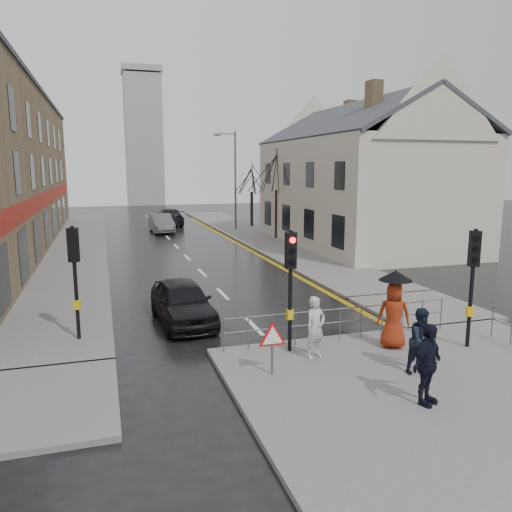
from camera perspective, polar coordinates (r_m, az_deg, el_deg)
ground at (r=14.11m, az=3.37°, el=-11.61°), size 120.00×120.00×0.00m
near_pavement at (r=12.71m, az=22.52°, el=-14.57°), size 10.00×9.00×0.14m
left_pavement at (r=35.69m, az=-19.95°, el=1.16°), size 4.00×44.00×0.14m
right_pavement at (r=39.23m, az=-0.50°, el=2.51°), size 4.00×40.00×0.14m
pavement_bridge_right at (r=19.58m, az=18.37°, el=-5.68°), size 4.00×4.20×0.14m
pavement_stub_left at (r=12.52m, az=-24.99°, el=-15.13°), size 4.00×4.20×0.14m
building_right_cream at (r=34.54m, az=11.81°, el=9.12°), size 9.00×16.40×10.10m
church_tower at (r=74.62m, az=-12.71°, el=12.70°), size 5.00×5.00×18.00m
traffic_signal_near_left at (r=13.65m, az=3.97°, el=-1.57°), size 0.28×0.27×3.40m
traffic_signal_near_right at (r=15.20m, az=23.56°, el=-1.20°), size 0.34×0.33×3.40m
traffic_signal_far_left at (r=15.54m, az=-20.05°, el=-0.74°), size 0.34×0.33×3.40m
guard_railing_front at (r=15.09m, az=9.60°, el=-6.82°), size 7.14×0.04×1.00m
warning_sign at (r=12.42m, az=1.88°, el=-9.52°), size 0.80×0.07×1.35m
street_lamp at (r=41.61m, az=-2.62°, el=9.33°), size 1.83×0.25×8.00m
tree_near at (r=36.36m, az=2.40°, el=9.92°), size 2.40×2.40×6.58m
tree_far at (r=44.12m, az=-0.50°, el=9.01°), size 2.40×2.40×5.64m
pedestrian_a at (r=13.59m, az=6.82°, el=-8.10°), size 0.71×0.57×1.69m
pedestrian_b at (r=13.22m, az=18.45°, el=-9.15°), size 0.91×0.77×1.66m
pedestrian_with_umbrella at (r=14.68m, az=15.51°, el=-5.69°), size 1.10×0.96×2.24m
pedestrian_d at (r=11.54m, az=19.00°, el=-11.63°), size 1.14×0.87×1.81m
car_parked at (r=17.13m, az=-8.41°, el=-5.19°), size 1.98×4.40×1.47m
car_mid at (r=41.54m, az=-10.75°, el=3.69°), size 1.74×4.59×1.50m
car_far at (r=46.64m, az=-9.91°, el=4.43°), size 2.29×5.41×1.56m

